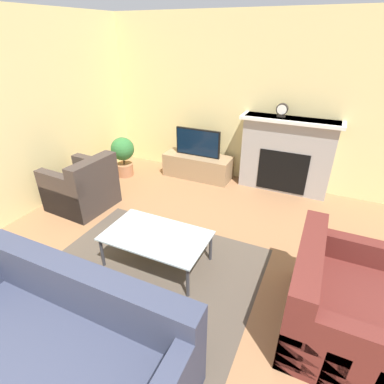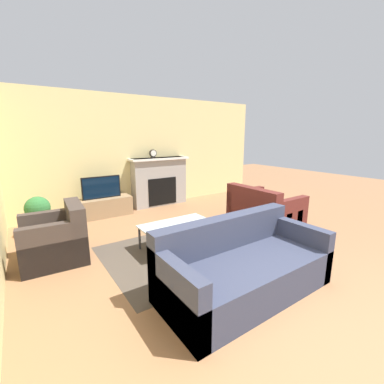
% 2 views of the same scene
% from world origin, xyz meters
% --- Properties ---
extents(wall_back, '(7.91, 0.06, 2.70)m').
position_xyz_m(wall_back, '(0.00, 4.98, 1.35)').
color(wall_back, beige).
rests_on(wall_back, ground_plane).
extents(wall_left, '(0.06, 7.95, 2.70)m').
position_xyz_m(wall_left, '(-2.49, 2.48, 1.35)').
color(wall_left, beige).
rests_on(wall_left, ground_plane).
extents(area_rug, '(2.35, 1.89, 0.00)m').
position_xyz_m(area_rug, '(-0.16, 2.14, 0.00)').
color(area_rug, '#4C4238').
rests_on(area_rug, ground_plane).
extents(fireplace, '(1.53, 0.37, 1.22)m').
position_xyz_m(fireplace, '(0.81, 4.79, 0.64)').
color(fireplace, '#9E9993').
rests_on(fireplace, ground_plane).
extents(tv_stand, '(1.23, 0.46, 0.42)m').
position_xyz_m(tv_stand, '(-0.69, 4.64, 0.21)').
color(tv_stand, '#997A56').
rests_on(tv_stand, ground_plane).
extents(tv, '(0.82, 0.06, 0.49)m').
position_xyz_m(tv, '(-0.69, 4.64, 0.66)').
color(tv, black).
rests_on(tv, tv_stand).
extents(couch_sectional, '(2.02, 0.92, 0.82)m').
position_xyz_m(couch_sectional, '(-0.14, 0.89, 0.29)').
color(couch_sectional, '#33384C').
rests_on(couch_sectional, ground_plane).
extents(couch_loveseat, '(0.98, 1.21, 0.82)m').
position_xyz_m(couch_loveseat, '(1.77, 2.20, 0.29)').
color(couch_loveseat, '#5B231E').
rests_on(couch_loveseat, ground_plane).
extents(armchair_by_window, '(0.87, 0.86, 0.82)m').
position_xyz_m(armchair_by_window, '(-1.82, 2.93, 0.30)').
color(armchair_by_window, '#3D332D').
rests_on(armchair_by_window, ground_plane).
extents(coffee_table, '(1.15, 0.69, 0.39)m').
position_xyz_m(coffee_table, '(-0.16, 2.30, 0.36)').
color(coffee_table, '#333338').
rests_on(coffee_table, ground_plane).
extents(potted_plant, '(0.42, 0.42, 0.73)m').
position_xyz_m(potted_plant, '(-1.95, 4.13, 0.43)').
color(potted_plant, '#AD704C').
rests_on(potted_plant, ground_plane).
extents(mantel_clock, '(0.18, 0.07, 0.21)m').
position_xyz_m(mantel_clock, '(0.65, 4.79, 1.33)').
color(mantel_clock, '#28231E').
rests_on(mantel_clock, fireplace).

